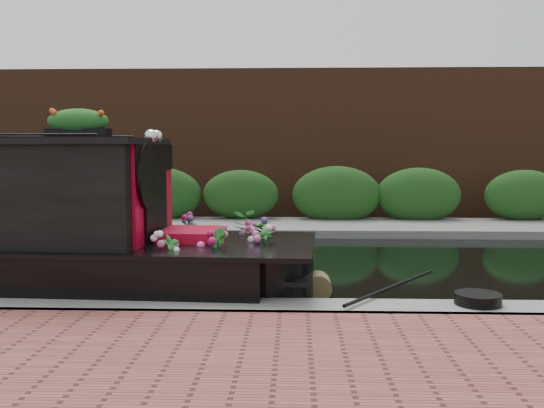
{
  "coord_description": "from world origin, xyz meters",
  "views": [
    {
      "loc": [
        1.26,
        -9.58,
        1.92
      ],
      "look_at": [
        0.92,
        -0.6,
        1.07
      ],
      "focal_mm": 40.0,
      "sensor_mm": 36.0,
      "label": 1
    }
  ],
  "objects": [
    {
      "name": "ground",
      "position": [
        0.0,
        0.0,
        0.0
      ],
      "size": [
        80.0,
        80.0,
        0.0
      ],
      "primitive_type": "plane",
      "color": "black",
      "rests_on": "ground"
    },
    {
      "name": "near_bank_coping",
      "position": [
        0.0,
        -3.3,
        0.0
      ],
      "size": [
        40.0,
        0.6,
        0.5
      ],
      "primitive_type": "cube",
      "color": "gray",
      "rests_on": "ground"
    },
    {
      "name": "far_bank_path",
      "position": [
        0.0,
        4.2,
        0.0
      ],
      "size": [
        40.0,
        2.4,
        0.34
      ],
      "primitive_type": "cube",
      "color": "slate",
      "rests_on": "ground"
    },
    {
      "name": "far_hedge",
      "position": [
        0.0,
        5.1,
        0.0
      ],
      "size": [
        40.0,
        1.1,
        2.8
      ],
      "primitive_type": "cube",
      "color": "#1A4115",
      "rests_on": "ground"
    },
    {
      "name": "far_brick_wall",
      "position": [
        0.0,
        7.2,
        0.0
      ],
      "size": [
        40.0,
        1.0,
        8.0
      ],
      "primitive_type": "cube",
      "color": "#4B2B19",
      "rests_on": "ground"
    },
    {
      "name": "rope_fender",
      "position": [
        1.56,
        -2.05,
        0.16
      ],
      "size": [
        0.33,
        0.37,
        0.33
      ],
      "primitive_type": "cylinder",
      "rotation": [
        1.57,
        0.0,
        0.0
      ],
      "color": "brown",
      "rests_on": "ground"
    },
    {
      "name": "coiled_mooring_rope",
      "position": [
        3.21,
        -3.2,
        0.31
      ],
      "size": [
        0.49,
        0.49,
        0.12
      ],
      "primitive_type": "cylinder",
      "color": "black",
      "rests_on": "near_bank_coping"
    }
  ]
}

